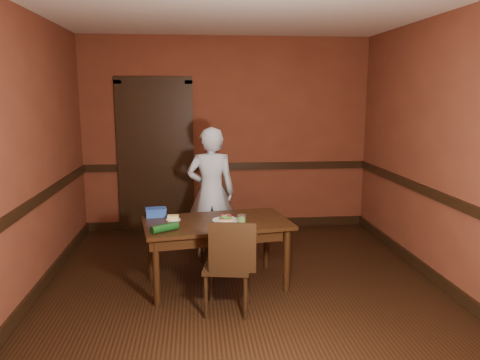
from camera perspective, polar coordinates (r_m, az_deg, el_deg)
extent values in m
cube|color=black|center=(4.75, 0.42, -13.34)|extent=(4.00, 4.50, 0.01)
cube|color=silver|center=(4.42, 0.47, 20.67)|extent=(4.00, 4.50, 0.01)
cube|color=brown|center=(6.61, -1.59, 5.54)|extent=(4.00, 0.02, 2.70)
cube|color=brown|center=(2.20, 6.57, -4.56)|extent=(4.00, 0.02, 2.70)
cube|color=brown|center=(4.63, -25.05, 2.44)|extent=(0.02, 4.50, 2.70)
cube|color=brown|center=(5.00, 23.91, 3.06)|extent=(0.02, 4.50, 2.70)
cube|color=black|center=(6.65, -1.57, 1.66)|extent=(4.00, 0.03, 0.10)
cube|color=black|center=(4.70, -24.45, -3.00)|extent=(0.03, 4.50, 0.10)
cube|color=black|center=(5.07, 23.38, -1.99)|extent=(0.03, 4.50, 0.10)
cube|color=black|center=(6.83, -1.53, -5.32)|extent=(4.00, 0.03, 0.12)
cube|color=black|center=(4.95, -23.70, -12.51)|extent=(0.03, 4.50, 0.12)
cube|color=black|center=(5.30, 22.72, -10.90)|extent=(0.03, 4.50, 0.12)
cube|color=black|center=(6.62, -10.24, 2.55)|extent=(0.85, 0.04, 2.05)
cube|color=black|center=(6.69, -14.28, 2.48)|extent=(0.10, 0.06, 2.15)
cube|color=black|center=(6.61, -6.11, 2.65)|extent=(0.10, 0.06, 2.15)
cube|color=black|center=(6.58, -10.53, 11.88)|extent=(1.05, 0.06, 0.10)
cube|color=black|center=(4.78, -2.86, -8.90)|extent=(1.54, 1.03, 0.67)
imported|color=silver|center=(5.52, -3.54, -1.53)|extent=(0.57, 0.38, 1.54)
cylinder|color=silver|center=(4.66, -1.73, -4.99)|extent=(0.27, 0.27, 0.01)
cube|color=tan|center=(4.66, -1.73, -4.80)|extent=(0.12, 0.11, 0.02)
ellipsoid|color=green|center=(4.65, -1.73, -4.52)|extent=(0.11, 0.10, 0.03)
cylinder|color=#B01326|center=(4.66, -2.06, -4.28)|extent=(0.05, 0.05, 0.01)
cylinder|color=#B01326|center=(4.64, -1.34, -4.34)|extent=(0.05, 0.05, 0.01)
cylinder|color=#88AC65|center=(4.62, -2.10, -4.42)|extent=(0.03, 0.03, 0.01)
cylinder|color=#88AC65|center=(4.67, -1.44, -4.24)|extent=(0.03, 0.03, 0.01)
cylinder|color=#88AC65|center=(4.65, -1.73, -4.33)|extent=(0.03, 0.03, 0.01)
cylinder|color=#558B3F|center=(4.55, 0.18, -4.93)|extent=(0.08, 0.08, 0.08)
cylinder|color=#B2B2B2|center=(4.53, 0.18, -4.33)|extent=(0.08, 0.08, 0.01)
cylinder|color=silver|center=(4.76, -8.16, -4.77)|extent=(0.15, 0.15, 0.01)
cube|color=#E5E279|center=(4.76, -8.16, -4.51)|extent=(0.11, 0.07, 0.04)
cube|color=blue|center=(4.91, -10.20, -3.96)|extent=(0.22, 0.16, 0.08)
cube|color=blue|center=(4.90, -10.21, -3.46)|extent=(0.23, 0.17, 0.01)
cylinder|color=#0F3C13|center=(4.36, -9.17, -5.78)|extent=(0.26, 0.21, 0.07)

